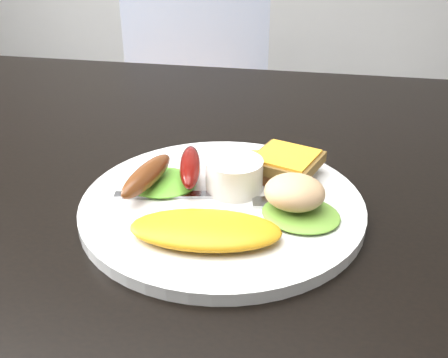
{
  "coord_description": "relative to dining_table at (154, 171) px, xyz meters",
  "views": [
    {
      "loc": [
        0.2,
        -0.56,
        1.04
      ],
      "look_at": [
        0.11,
        -0.1,
        0.78
      ],
      "focal_mm": 42.0,
      "sensor_mm": 36.0,
      "label": 1
    }
  ],
  "objects": [
    {
      "name": "plate",
      "position": [
        0.11,
        -0.11,
        0.03
      ],
      "size": [
        0.29,
        0.29,
        0.01
      ],
      "primitive_type": "cylinder",
      "color": "white",
      "rests_on": "dining_table"
    },
    {
      "name": "fork",
      "position": [
        0.07,
        -0.11,
        0.03
      ],
      "size": [
        0.14,
        0.04,
        0.0
      ],
      "primitive_type": "cube",
      "rotation": [
        0.0,
        0.0,
        0.19
      ],
      "color": "#ADAFB7",
      "rests_on": "plate"
    },
    {
      "name": "sausage_b",
      "position": [
        0.07,
        -0.08,
        0.05
      ],
      "size": [
        0.04,
        0.1,
        0.02
      ],
      "primitive_type": "ellipsoid",
      "rotation": [
        0.0,
        0.0,
        0.22
      ],
      "color": "#5D0403",
      "rests_on": "lettuce_left"
    },
    {
      "name": "ramekin",
      "position": [
        0.12,
        -0.08,
        0.05
      ],
      "size": [
        0.07,
        0.07,
        0.04
      ],
      "primitive_type": "cylinder",
      "rotation": [
        0.0,
        0.0,
        0.27
      ],
      "color": "white",
      "rests_on": "plate"
    },
    {
      "name": "sausage_a",
      "position": [
        0.03,
        -0.11,
        0.05
      ],
      "size": [
        0.04,
        0.1,
        0.02
      ],
      "primitive_type": "ellipsoid",
      "rotation": [
        0.0,
        0.0,
        -0.2
      ],
      "color": "brown",
      "rests_on": "lettuce_left"
    },
    {
      "name": "toast_b",
      "position": [
        0.17,
        -0.04,
        0.05
      ],
      "size": [
        0.09,
        0.09,
        0.01
      ],
      "primitive_type": "cube",
      "rotation": [
        0.0,
        0.0,
        -0.34
      ],
      "color": "brown",
      "rests_on": "toast_a"
    },
    {
      "name": "dining_chair",
      "position": [
        -0.21,
        0.9,
        -0.28
      ],
      "size": [
        0.56,
        0.56,
        0.06
      ],
      "primitive_type": "cube",
      "rotation": [
        0.0,
        0.0,
        0.21
      ],
      "color": "tan",
      "rests_on": "ground"
    },
    {
      "name": "omelette",
      "position": [
        0.11,
        -0.18,
        0.04
      ],
      "size": [
        0.15,
        0.08,
        0.02
      ],
      "primitive_type": "ellipsoid",
      "rotation": [
        0.0,
        0.0,
        0.09
      ],
      "color": "orange",
      "rests_on": "plate"
    },
    {
      "name": "potato_salad",
      "position": [
        0.18,
        -0.12,
        0.06
      ],
      "size": [
        0.07,
        0.06,
        0.03
      ],
      "primitive_type": "ellipsoid",
      "rotation": [
        0.0,
        0.0,
        -0.12
      ],
      "color": "beige",
      "rests_on": "lettuce_right"
    },
    {
      "name": "lettuce_right",
      "position": [
        0.19,
        -0.13,
        0.04
      ],
      "size": [
        0.1,
        0.09,
        0.01
      ],
      "primitive_type": "ellipsoid",
      "rotation": [
        0.0,
        0.0,
        -0.33
      ],
      "color": "#518421",
      "rests_on": "plate"
    },
    {
      "name": "dining_table",
      "position": [
        0.0,
        0.0,
        0.0
      ],
      "size": [
        1.2,
        0.8,
        0.04
      ],
      "primitive_type": "cube",
      "color": "black",
      "rests_on": "ground"
    },
    {
      "name": "lettuce_left",
      "position": [
        0.04,
        -0.09,
        0.04
      ],
      "size": [
        0.08,
        0.07,
        0.01
      ],
      "primitive_type": "ellipsoid",
      "rotation": [
        0.0,
        0.0,
        -0.06
      ],
      "color": "#65A233",
      "rests_on": "plate"
    },
    {
      "name": "toast_a",
      "position": [
        0.14,
        -0.04,
        0.04
      ],
      "size": [
        0.08,
        0.08,
        0.01
      ],
      "primitive_type": "cube",
      "rotation": [
        0.0,
        0.0,
        0.2
      ],
      "color": "brown",
      "rests_on": "plate"
    }
  ]
}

